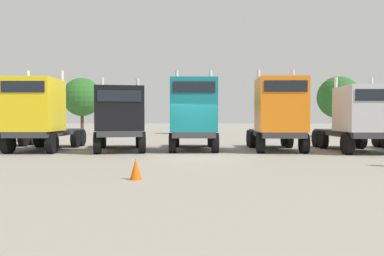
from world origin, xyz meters
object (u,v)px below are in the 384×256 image
at_px(semi_truck_orange, 278,114).
at_px(traffic_cone_near, 136,169).
at_px(semi_truck_yellow, 39,114).
at_px(semi_truck_black, 120,118).
at_px(semi_truck_silver, 360,118).
at_px(semi_truck_teal, 194,114).

relative_size(semi_truck_orange, traffic_cone_near, 9.25).
distance_m(semi_truck_yellow, semi_truck_orange, 12.81).
distance_m(semi_truck_black, semi_truck_orange, 8.48).
bearing_deg(semi_truck_silver, semi_truck_orange, -96.24).
xyz_separation_m(semi_truck_orange, semi_truck_silver, (4.14, -0.29, -0.21)).
distance_m(semi_truck_black, semi_truck_silver, 12.61).
distance_m(semi_truck_black, semi_truck_teal, 3.96).
bearing_deg(traffic_cone_near, semi_truck_silver, 42.22).
bearing_deg(semi_truck_yellow, semi_truck_silver, 87.80).
height_order(semi_truck_yellow, semi_truck_teal, semi_truck_teal).
relative_size(semi_truck_teal, semi_truck_orange, 1.06).
bearing_deg(semi_truck_black, semi_truck_teal, 83.99).
height_order(semi_truck_yellow, traffic_cone_near, semi_truck_yellow).
distance_m(semi_truck_yellow, semi_truck_silver, 16.94).
bearing_deg(semi_truck_teal, semi_truck_orange, 86.49).
xyz_separation_m(semi_truck_yellow, traffic_cone_near, (7.08, -8.39, -1.70)).
xyz_separation_m(semi_truck_black, semi_truck_orange, (8.46, 0.57, 0.24)).
distance_m(semi_truck_yellow, semi_truck_black, 4.34).
distance_m(semi_truck_teal, semi_truck_silver, 8.70).
relative_size(semi_truck_yellow, semi_truck_teal, 1.04).
bearing_deg(traffic_cone_near, semi_truck_orange, 58.29).
relative_size(semi_truck_teal, traffic_cone_near, 9.78).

